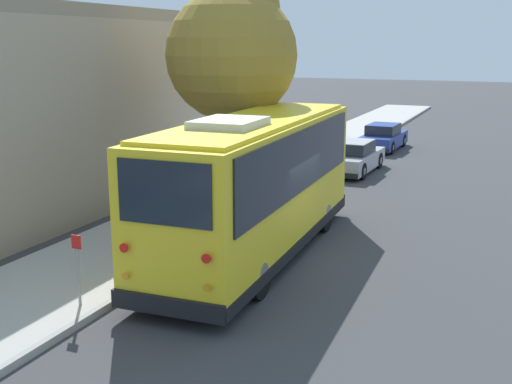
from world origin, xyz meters
name	(u,v)px	position (x,y,z in m)	size (l,w,h in m)	color
ground_plane	(279,255)	(0.00, 0.00, 0.00)	(160.00, 160.00, 0.00)	#3D3D3F
sidewalk_slab	(150,235)	(0.00, 3.82, 0.07)	(80.00, 3.50, 0.15)	#B2AFA8
curb_strip	(209,243)	(0.00, 2.00, 0.07)	(80.00, 0.14, 0.15)	#9D9A94
shuttle_bus	(256,180)	(-0.23, 0.53, 1.98)	(9.51, 2.92, 3.66)	yellow
parked_sedan_silver	(353,158)	(11.22, 1.01, 0.62)	(4.30, 1.81, 1.33)	#A8AAAF
parked_sedan_blue	(383,138)	(17.56, 1.11, 0.60)	(4.23, 1.78, 1.29)	navy
street_tree	(233,46)	(3.49, 2.86, 5.17)	(3.98, 3.98, 7.35)	brown
sign_post_near	(78,269)	(-4.84, 2.40, 0.91)	(0.06, 0.22, 1.47)	gray
sign_post_far	(133,242)	(-2.92, 2.40, 0.91)	(0.06, 0.22, 1.47)	gray
fire_hydrant	(291,174)	(7.40, 2.36, 0.55)	(0.22, 0.22, 0.81)	#99999E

